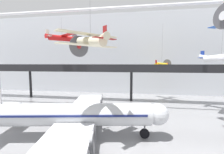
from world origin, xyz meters
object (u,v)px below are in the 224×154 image
object	(u,v)px
suspended_plane_red_highwing	(62,38)
airliner_silver_main	(71,115)
suspended_plane_yellow_lowwing	(162,65)
suspended_plane_cream_biplane	(90,41)
suspended_plane_white_twin	(221,58)

from	to	relation	value
suspended_plane_red_highwing	airliner_silver_main	bearing A→B (deg)	-114.51
airliner_silver_main	suspended_plane_red_highwing	bearing A→B (deg)	110.08
airliner_silver_main	suspended_plane_red_highwing	size ratio (longest dim) A/B	3.54
airliner_silver_main	suspended_plane_yellow_lowwing	world-z (taller)	suspended_plane_yellow_lowwing
suspended_plane_yellow_lowwing	suspended_plane_cream_biplane	xyz separation A→B (m)	(-12.56, -25.28, 3.00)
suspended_plane_white_twin	suspended_plane_yellow_lowwing	xyz separation A→B (m)	(-10.41, 8.53, -1.52)
airliner_silver_main	suspended_plane_white_twin	size ratio (longest dim) A/B	2.61
suspended_plane_white_twin	suspended_plane_cream_biplane	size ratio (longest dim) A/B	1.17
suspended_plane_white_twin	suspended_plane_yellow_lowwing	distance (m)	13.54
suspended_plane_red_highwing	suspended_plane_white_twin	distance (m)	35.69
suspended_plane_red_highwing	suspended_plane_yellow_lowwing	size ratio (longest dim) A/B	0.71
suspended_plane_red_highwing	suspended_plane_yellow_lowwing	world-z (taller)	suspended_plane_red_highwing
airliner_silver_main	suspended_plane_yellow_lowwing	distance (m)	29.87
suspended_plane_red_highwing	suspended_plane_cream_biplane	distance (m)	21.29
suspended_plane_white_twin	airliner_silver_main	bearing A→B (deg)	-109.88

